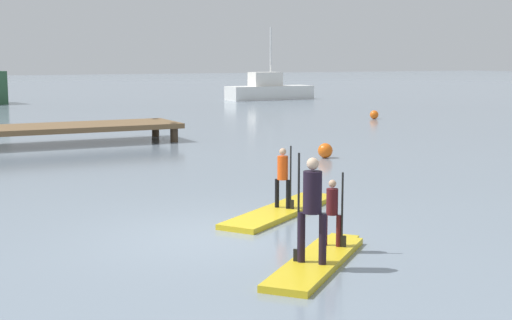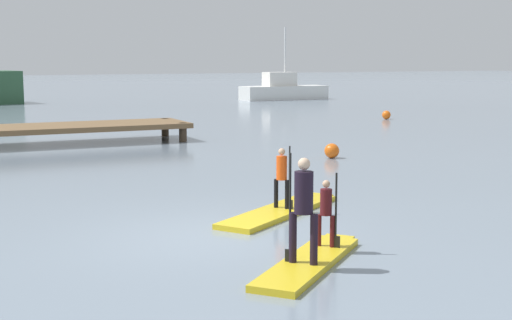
{
  "view_description": "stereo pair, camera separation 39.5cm",
  "coord_description": "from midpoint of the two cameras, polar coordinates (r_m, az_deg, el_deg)",
  "views": [
    {
      "loc": [
        -4.69,
        -11.03,
        3.0
      ],
      "look_at": [
        1.88,
        1.91,
        0.94
      ],
      "focal_mm": 50.55,
      "sensor_mm": 36.0,
      "label": 1
    },
    {
      "loc": [
        -4.33,
        -11.2,
        3.0
      ],
      "look_at": [
        1.88,
        1.91,
        0.94
      ],
      "focal_mm": 50.55,
      "sensor_mm": 36.0,
      "label": 2
    }
  ],
  "objects": [
    {
      "name": "ground_plane",
      "position": [
        12.37,
        -3.18,
        -5.99
      ],
      "size": [
        240.0,
        240.0,
        0.0
      ],
      "primitive_type": "plane",
      "color": "gray"
    },
    {
      "name": "paddleboard_near",
      "position": [
        14.09,
        2.81,
        -4.03
      ],
      "size": [
        3.4,
        2.58,
        0.1
      ],
      "color": "gold",
      "rests_on": "ground"
    },
    {
      "name": "paddler_child_solo",
      "position": [
        13.96,
        2.89,
        -1.16
      ],
      "size": [
        0.29,
        0.35,
        1.23
      ],
      "color": "black",
      "rests_on": "paddleboard_near"
    },
    {
      "name": "paddleboard_far",
      "position": [
        10.68,
        5.35,
        -8.0
      ],
      "size": [
        2.71,
        2.47,
        0.1
      ],
      "color": "gold",
      "rests_on": "ground"
    },
    {
      "name": "paddler_adult",
      "position": [
        10.2,
        4.87,
        -3.45
      ],
      "size": [
        0.38,
        0.41,
        1.58
      ],
      "color": "black",
      "rests_on": "paddleboard_far"
    },
    {
      "name": "paddler_child_front",
      "position": [
        11.2,
        6.63,
        -3.92
      ],
      "size": [
        0.29,
        0.31,
        1.17
      ],
      "color": "#4C1419",
      "rests_on": "paddleboard_far"
    },
    {
      "name": "motor_boat_small_navy",
      "position": [
        52.4,
        2.37,
        5.55
      ],
      "size": [
        6.4,
        2.01,
        5.19
      ],
      "color": "silver",
      "rests_on": "ground"
    },
    {
      "name": "floating_dock",
      "position": [
        25.76,
        -18.34,
        2.28
      ],
      "size": [
        12.14,
        2.64,
        0.68
      ],
      "color": "brown",
      "rests_on": "ground"
    },
    {
      "name": "mooring_buoy_near",
      "position": [
        21.85,
        6.54,
        0.73
      ],
      "size": [
        0.45,
        0.45,
        0.45
      ],
      "primitive_type": "sphere",
      "color": "orange",
      "rests_on": "ground"
    },
    {
      "name": "mooring_buoy_mid",
      "position": [
        36.19,
        10.59,
        3.53
      ],
      "size": [
        0.43,
        0.43,
        0.43
      ],
      "primitive_type": "sphere",
      "color": "orange",
      "rests_on": "ground"
    }
  ]
}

